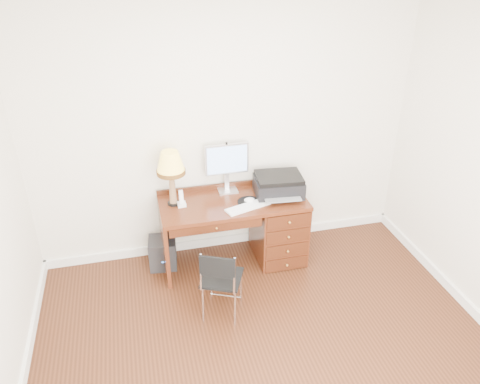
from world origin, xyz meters
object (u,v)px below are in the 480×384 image
object	(u,v)px
monitor	(227,162)
phone	(181,201)
chair	(223,277)
equipment_box	(163,252)
printer	(279,185)
leg_lamp	(171,166)
desk	(262,224)

from	to	relation	value
monitor	phone	world-z (taller)	monitor
phone	chair	bearing A→B (deg)	-75.95
monitor	equipment_box	world-z (taller)	monitor
printer	chair	distance (m)	1.21
phone	chair	size ratio (longest dim) A/B	0.23
equipment_box	phone	bearing A→B (deg)	-11.31
printer	phone	size ratio (longest dim) A/B	3.00
printer	equipment_box	size ratio (longest dim) A/B	1.59
printer	equipment_box	world-z (taller)	printer
leg_lamp	chair	xyz separation A→B (m)	(0.32, -0.88, -0.72)
phone	printer	bearing A→B (deg)	-1.87
monitor	equipment_box	bearing A→B (deg)	-170.46
phone	chair	xyz separation A→B (m)	(0.24, -0.83, -0.35)
leg_lamp	phone	xyz separation A→B (m)	(0.08, -0.06, -0.37)
monitor	leg_lamp	xyz separation A→B (m)	(-0.59, -0.16, 0.09)
desk	printer	world-z (taller)	printer
desk	equipment_box	distance (m)	1.11
monitor	leg_lamp	distance (m)	0.62
phone	equipment_box	bearing A→B (deg)	160.01
desk	monitor	size ratio (longest dim) A/B	2.85
desk	monitor	world-z (taller)	monitor
monitor	chair	size ratio (longest dim) A/B	0.71
leg_lamp	printer	bearing A→B (deg)	-2.52
monitor	chair	distance (m)	1.25
monitor	chair	bearing A→B (deg)	-106.11
desk	equipment_box	size ratio (longest dim) A/B	4.58
equipment_box	chair	bearing A→B (deg)	-55.96
leg_lamp	equipment_box	size ratio (longest dim) A/B	1.77
chair	phone	bearing A→B (deg)	130.52
printer	leg_lamp	size ratio (longest dim) A/B	0.90
monitor	equipment_box	size ratio (longest dim) A/B	1.61
desk	printer	size ratio (longest dim) A/B	2.87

